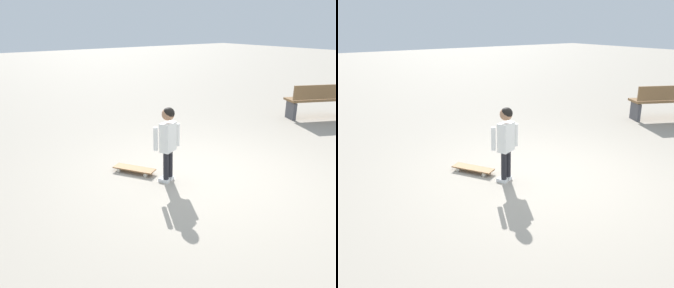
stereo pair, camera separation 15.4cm
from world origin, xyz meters
TOP-DOWN VIEW (x-y plane):
  - ground_plane at (0.00, 0.00)m, footprint 50.00×50.00m
  - child_person at (-0.35, -0.59)m, footprint 0.25×0.41m
  - skateboard at (-0.88, -0.82)m, footprint 0.64×0.49m
  - street_bench at (-1.04, 4.31)m, footprint 1.08×1.63m

SIDE VIEW (x-z plane):
  - ground_plane at x=0.00m, z-range 0.00..0.00m
  - skateboard at x=-0.88m, z-range 0.02..0.10m
  - street_bench at x=-1.04m, z-range 0.02..0.82m
  - child_person at x=-0.35m, z-range 0.13..1.19m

